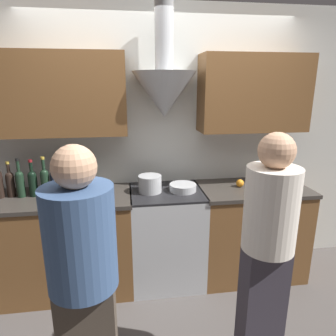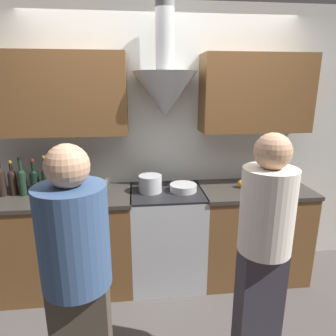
% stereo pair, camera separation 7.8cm
% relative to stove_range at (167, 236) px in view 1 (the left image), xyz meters
% --- Properties ---
extents(ground_plane, '(12.00, 12.00, 0.00)m').
position_rel_stove_range_xyz_m(ground_plane, '(0.00, -0.35, -0.47)').
color(ground_plane, '#4C4744').
extents(wall_back, '(8.40, 0.57, 2.60)m').
position_rel_stove_range_xyz_m(wall_back, '(-0.03, 0.27, 1.00)').
color(wall_back, silver).
rests_on(wall_back, ground_plane).
extents(counter_left, '(1.22, 0.62, 0.93)m').
position_rel_stove_range_xyz_m(counter_left, '(-0.93, -0.00, -0.00)').
color(counter_left, brown).
rests_on(counter_left, ground_plane).
extents(counter_right, '(1.04, 0.62, 0.93)m').
position_rel_stove_range_xyz_m(counter_right, '(0.84, -0.00, -0.00)').
color(counter_right, brown).
rests_on(counter_right, ground_plane).
extents(stove_range, '(0.67, 0.60, 0.93)m').
position_rel_stove_range_xyz_m(stove_range, '(0.00, 0.00, 0.00)').
color(stove_range, '#B7BABC').
rests_on(stove_range, ground_plane).
extents(wine_bottle_1, '(0.07, 0.07, 0.32)m').
position_rel_stove_range_xyz_m(wine_bottle_1, '(-1.37, 0.06, 0.59)').
color(wine_bottle_1, black).
rests_on(wine_bottle_1, counter_left).
extents(wine_bottle_2, '(0.07, 0.07, 0.35)m').
position_rel_stove_range_xyz_m(wine_bottle_2, '(-1.28, 0.04, 0.60)').
color(wine_bottle_2, black).
rests_on(wine_bottle_2, counter_left).
extents(wine_bottle_3, '(0.08, 0.08, 0.33)m').
position_rel_stove_range_xyz_m(wine_bottle_3, '(-1.18, 0.04, 0.59)').
color(wine_bottle_3, black).
rests_on(wine_bottle_3, counter_left).
extents(wine_bottle_4, '(0.07, 0.07, 0.36)m').
position_rel_stove_range_xyz_m(wine_bottle_4, '(-1.07, 0.03, 0.60)').
color(wine_bottle_4, black).
rests_on(wine_bottle_4, counter_left).
extents(wine_bottle_5, '(0.08, 0.08, 0.32)m').
position_rel_stove_range_xyz_m(wine_bottle_5, '(-0.99, 0.03, 0.59)').
color(wine_bottle_5, black).
rests_on(wine_bottle_5, counter_left).
extents(wine_bottle_6, '(0.08, 0.08, 0.35)m').
position_rel_stove_range_xyz_m(wine_bottle_6, '(-0.87, 0.04, 0.60)').
color(wine_bottle_6, black).
rests_on(wine_bottle_6, counter_left).
extents(wine_bottle_7, '(0.08, 0.08, 0.34)m').
position_rel_stove_range_xyz_m(wine_bottle_7, '(-0.77, 0.05, 0.60)').
color(wine_bottle_7, black).
rests_on(wine_bottle_7, counter_left).
extents(stock_pot, '(0.21, 0.21, 0.15)m').
position_rel_stove_range_xyz_m(stock_pot, '(-0.15, 0.00, 0.54)').
color(stock_pot, '#B7BABC').
rests_on(stock_pot, stove_range).
extents(mixing_bowl, '(0.25, 0.25, 0.06)m').
position_rel_stove_range_xyz_m(mixing_bowl, '(0.15, -0.01, 0.49)').
color(mixing_bowl, '#B7BABC').
rests_on(mixing_bowl, stove_range).
extents(orange_fruit, '(0.07, 0.07, 0.07)m').
position_rel_stove_range_xyz_m(orange_fruit, '(0.72, 0.02, 0.50)').
color(orange_fruit, orange).
rests_on(orange_fruit, counter_right).
extents(chefs_knife, '(0.25, 0.17, 0.01)m').
position_rel_stove_range_xyz_m(chefs_knife, '(1.16, 0.08, 0.47)').
color(chefs_knife, silver).
rests_on(chefs_knife, counter_right).
extents(person_foreground_left, '(0.35, 0.35, 1.62)m').
position_rel_stove_range_xyz_m(person_foreground_left, '(-0.60, -1.21, 0.42)').
color(person_foreground_left, '#473D33').
rests_on(person_foreground_left, ground_plane).
extents(person_foreground_right, '(0.31, 0.31, 1.63)m').
position_rel_stove_range_xyz_m(person_foreground_right, '(0.47, -1.07, 0.44)').
color(person_foreground_right, '#38333D').
rests_on(person_foreground_right, ground_plane).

